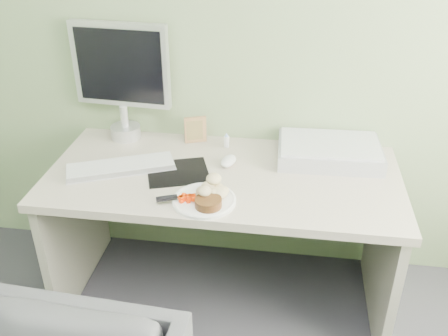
# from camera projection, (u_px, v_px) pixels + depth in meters

# --- Properties ---
(wall_back) EXTENTS (3.50, 0.00, 3.50)m
(wall_back) POSITION_uv_depth(u_px,v_px,m) (235.00, 16.00, 2.28)
(wall_back) COLOR gray
(wall_back) RESTS_ON floor
(desk) EXTENTS (1.60, 0.75, 0.73)m
(desk) POSITION_uv_depth(u_px,v_px,m) (223.00, 207.00, 2.35)
(desk) COLOR #B3AA96
(desk) RESTS_ON floor
(plate) EXTENTS (0.26, 0.26, 0.01)m
(plate) POSITION_uv_depth(u_px,v_px,m) (204.00, 201.00, 2.06)
(plate) COLOR white
(plate) RESTS_ON desk
(steak) EXTENTS (0.11, 0.11, 0.04)m
(steak) POSITION_uv_depth(u_px,v_px,m) (208.00, 203.00, 2.00)
(steak) COLOR black
(steak) RESTS_ON plate
(potato_pile) EXTENTS (0.13, 0.10, 0.07)m
(potato_pile) POSITION_uv_depth(u_px,v_px,m) (214.00, 187.00, 2.07)
(potato_pile) COLOR #A4864F
(potato_pile) RESTS_ON plate
(carrot_heap) EXTENTS (0.07, 0.06, 0.04)m
(carrot_heap) POSITION_uv_depth(u_px,v_px,m) (187.00, 198.00, 2.03)
(carrot_heap) COLOR #F83805
(carrot_heap) RESTS_ON plate
(steak_knife) EXTENTS (0.22, 0.10, 0.02)m
(steak_knife) POSITION_uv_depth(u_px,v_px,m) (176.00, 197.00, 2.04)
(steak_knife) COLOR silver
(steak_knife) RESTS_ON plate
(mousepad) EXTENTS (0.34, 0.31, 0.00)m
(mousepad) POSITION_uv_depth(u_px,v_px,m) (178.00, 172.00, 2.27)
(mousepad) COLOR black
(mousepad) RESTS_ON desk
(keyboard) EXTENTS (0.50, 0.32, 0.02)m
(keyboard) POSITION_uv_depth(u_px,v_px,m) (121.00, 166.00, 2.29)
(keyboard) COLOR white
(keyboard) RESTS_ON desk
(computer_mouse) EXTENTS (0.09, 0.12, 0.04)m
(computer_mouse) POSITION_uv_depth(u_px,v_px,m) (228.00, 161.00, 2.32)
(computer_mouse) COLOR white
(computer_mouse) RESTS_ON desk
(photo_frame) EXTENTS (0.11, 0.05, 0.14)m
(photo_frame) POSITION_uv_depth(u_px,v_px,m) (195.00, 130.00, 2.51)
(photo_frame) COLOR #8E6442
(photo_frame) RESTS_ON desk
(eyedrop_bottle) EXTENTS (0.03, 0.03, 0.08)m
(eyedrop_bottle) POSITION_uv_depth(u_px,v_px,m) (227.00, 141.00, 2.47)
(eyedrop_bottle) COLOR white
(eyedrop_bottle) RESTS_ON desk
(scanner) EXTENTS (0.49, 0.34, 0.07)m
(scanner) POSITION_uv_depth(u_px,v_px,m) (329.00, 152.00, 2.36)
(scanner) COLOR #A3A6AA
(scanner) RESTS_ON desk
(monitor) EXTENTS (0.49, 0.15, 0.59)m
(monitor) POSITION_uv_depth(u_px,v_px,m) (121.00, 75.00, 2.44)
(monitor) COLOR silver
(monitor) RESTS_ON desk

